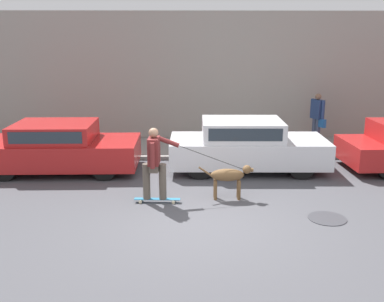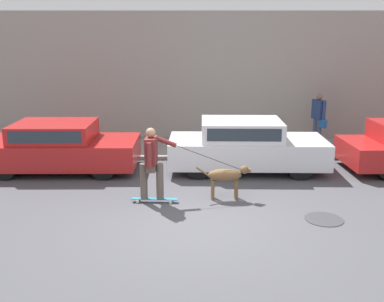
# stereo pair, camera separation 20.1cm
# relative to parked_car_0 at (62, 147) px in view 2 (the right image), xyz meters

# --- Properties ---
(ground_plane) EXTENTS (36.00, 36.00, 0.00)m
(ground_plane) POSITION_rel_parked_car_0_xyz_m (3.58, -3.50, -0.63)
(ground_plane) COLOR #47474C
(back_wall) EXTENTS (32.00, 0.30, 4.24)m
(back_wall) POSITION_rel_parked_car_0_xyz_m (3.58, 3.63, 1.49)
(back_wall) COLOR gray
(back_wall) RESTS_ON ground_plane
(sidewalk_curb) EXTENTS (30.00, 2.47, 0.11)m
(sidewalk_curb) POSITION_rel_parked_car_0_xyz_m (3.58, 2.23, -0.57)
(sidewalk_curb) COLOR gray
(sidewalk_curb) RESTS_ON ground_plane
(parked_car_0) EXTENTS (3.96, 1.87, 1.29)m
(parked_car_0) POSITION_rel_parked_car_0_xyz_m (0.00, 0.00, 0.00)
(parked_car_0) COLOR black
(parked_car_0) RESTS_ON ground_plane
(parked_car_1) EXTENTS (4.10, 1.84, 1.35)m
(parked_car_1) POSITION_rel_parked_car_0_xyz_m (4.87, 0.00, 0.03)
(parked_car_1) COLOR black
(parked_car_1) RESTS_ON ground_plane
(dog) EXTENTS (1.19, 0.27, 0.76)m
(dog) POSITION_rel_parked_car_0_xyz_m (4.21, -2.15, -0.11)
(dog) COLOR brown
(dog) RESTS_ON ground_plane
(skateboarder) EXTENTS (2.43, 0.64, 1.63)m
(skateboarder) POSITION_rel_parked_car_0_xyz_m (2.62, -2.37, 0.29)
(skateboarder) COLOR beige
(skateboarder) RESTS_ON ground_plane
(pedestrian_with_bag) EXTENTS (0.38, 0.69, 1.61)m
(pedestrian_with_bag) POSITION_rel_parked_car_0_xyz_m (7.42, 2.46, 0.37)
(pedestrian_with_bag) COLOR #3D4760
(pedestrian_with_bag) RESTS_ON sidewalk_curb
(manhole_cover) EXTENTS (0.74, 0.74, 0.01)m
(manhole_cover) POSITION_rel_parked_car_0_xyz_m (6.03, -3.30, -0.62)
(manhole_cover) COLOR #38383D
(manhole_cover) RESTS_ON ground_plane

